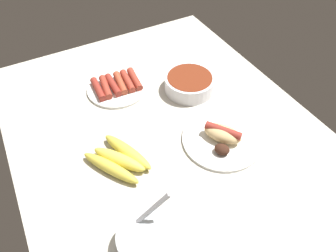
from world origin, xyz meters
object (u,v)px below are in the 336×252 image
plate_sausages (117,86)px  bowl_coleslaw (148,240)px  plate_hotdog_assembled (222,137)px  bowl_chili (189,83)px  banana_bunch (120,159)px

plate_sausages → bowl_coleslaw: bearing=165.1°
plate_hotdog_assembled → bowl_chili: (24.85, -3.68, 1.31)cm
plate_sausages → bowl_chili: 25.27cm
plate_sausages → bowl_chili: size_ratio=1.23×
plate_sausages → banana_bunch: banana_bunch is taller
banana_bunch → plate_hotdog_assembled: plate_hotdog_assembled is taller
banana_bunch → plate_hotdog_assembled: (-6.92, -29.75, -0.18)cm
banana_bunch → plate_sausages: bearing=-20.7°
banana_bunch → bowl_coleslaw: bearing=172.5°
plate_sausages → bowl_chili: bowl_chili is taller
bowl_chili → banana_bunch: bearing=118.2°
plate_hotdog_assembled → bowl_chili: plate_hotdog_assembled is taller
bowl_coleslaw → plate_sausages: bearing=-14.9°
plate_hotdog_assembled → bowl_chili: 25.16cm
plate_hotdog_assembled → banana_bunch: bearing=76.9°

